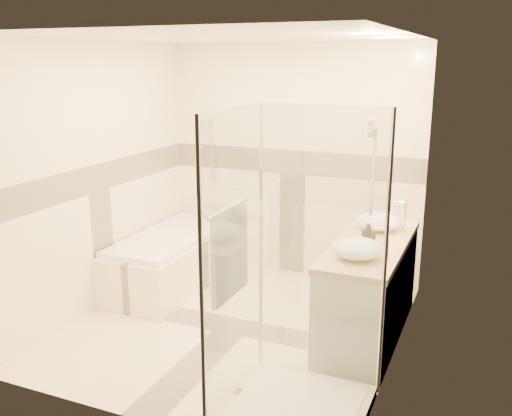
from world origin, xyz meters
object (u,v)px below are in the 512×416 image
at_px(amenity_bottle_a, 367,234).
at_px(amenity_bottle_b, 369,233).
at_px(bathtub, 173,257).
at_px(vessel_sink_near, 379,221).
at_px(vessel_sink_far, 357,248).
at_px(vanity, 369,289).
at_px(shower_enclosure, 285,340).

bearing_deg(amenity_bottle_a, amenity_bottle_b, 90.00).
xyz_separation_m(bathtub, amenity_bottle_a, (2.13, -0.45, 0.64)).
bearing_deg(bathtub, amenity_bottle_a, -12.03).
distance_m(vessel_sink_near, vessel_sink_far, 0.82).
bearing_deg(vessel_sink_near, vanity, -87.05).
height_order(bathtub, vessel_sink_far, vessel_sink_far).
bearing_deg(shower_enclosure, bathtub, 138.90).
distance_m(shower_enclosure, vessel_sink_near, 1.73).
bearing_deg(vanity, amenity_bottle_b, -132.92).
xyz_separation_m(shower_enclosure, vessel_sink_near, (0.27, 1.66, 0.42)).
relative_size(vanity, vessel_sink_far, 4.20).
bearing_deg(amenity_bottle_b, bathtub, 170.11).
height_order(vessel_sink_near, amenity_bottle_b, vessel_sink_near).
bearing_deg(bathtub, vessel_sink_near, 1.00).
distance_m(bathtub, amenity_bottle_a, 2.27).
distance_m(bathtub, vessel_sink_far, 2.35).
relative_size(shower_enclosure, vessel_sink_far, 5.29).
distance_m(vessel_sink_far, amenity_bottle_a, 0.33).
xyz_separation_m(shower_enclosure, amenity_bottle_b, (0.27, 1.25, 0.42)).
bearing_deg(vessel_sink_near, shower_enclosure, -99.34).
bearing_deg(vessel_sink_far, vessel_sink_near, 90.00).
xyz_separation_m(vanity, amenity_bottle_b, (-0.02, -0.02, 0.50)).
relative_size(bathtub, vanity, 1.05).
distance_m(shower_enclosure, amenity_bottle_a, 1.28).
height_order(vessel_sink_near, vessel_sink_far, vessel_sink_near).
bearing_deg(bathtub, vessel_sink_far, -20.17).
xyz_separation_m(vanity, amenity_bottle_a, (-0.02, -0.10, 0.52)).
bearing_deg(amenity_bottle_b, vessel_sink_near, 90.00).
bearing_deg(vanity, vessel_sink_far, -92.64).
distance_m(vanity, vessel_sink_near, 0.63).
bearing_deg(vessel_sink_far, bathtub, 159.83).
height_order(bathtub, vessel_sink_near, vessel_sink_near).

